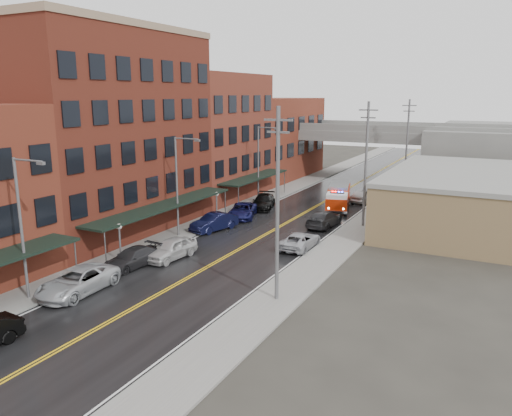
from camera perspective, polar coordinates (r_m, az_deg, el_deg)
The scene contains 32 objects.
road at distance 47.61m, azimuth 2.10°, elevation -2.51°, with size 11.00×160.00×0.02m, color black.
sidewalk_left at distance 51.01m, azimuth -5.35°, elevation -1.43°, with size 3.00×160.00×0.15m, color slate.
sidewalk_right at distance 45.11m, azimuth 10.54°, elevation -3.51°, with size 3.00×160.00×0.15m, color slate.
curb_left at distance 50.16m, azimuth -3.76°, elevation -1.64°, with size 0.30×160.00×0.15m, color gray.
curb_right at distance 45.58m, azimuth 8.55°, elevation -3.27°, with size 0.30×160.00×0.15m, color gray.
brick_building_b at distance 47.74m, azimuth -16.32°, elevation 8.00°, with size 9.00×20.00×18.00m, color #562516.
brick_building_c at distance 61.72m, azimuth -4.97°, elevation 8.08°, with size 9.00×15.00×15.00m, color maroon.
brick_building_far at distance 77.18m, azimuth 2.03°, elevation 7.97°, with size 9.00×20.00×12.00m, color maroon.
tan_building at distance 52.69m, azimuth 22.95°, elevation 0.76°, with size 14.00×22.00×5.00m, color olive.
right_far_block at distance 82.06m, azimuth 26.18°, elevation 5.55°, with size 18.00×30.00×8.00m, color slate.
awning_1 at distance 44.87m, azimuth -10.43°, elevation 0.25°, with size 2.60×18.00×3.09m.
awning_2 at distance 59.42m, azimuth -0.12°, elevation 3.55°, with size 2.60×13.00×3.09m.
globe_lamp_1 at distance 39.17m, azimuth -15.34°, elevation -2.89°, with size 0.44×0.44×3.12m.
globe_lamp_2 at distance 50.03m, azimuth -4.53°, elevation 0.94°, with size 0.44×0.44×3.12m.
street_lamp_0 at distance 33.37m, azimuth -25.08°, elevation -1.29°, with size 2.64×0.22×9.00m.
street_lamp_1 at distance 44.68m, azimuth -8.80°, elevation 3.13°, with size 2.64×0.22×9.00m.
street_lamp_2 at distance 58.23m, azimuth 0.48°, elevation 5.55°, with size 2.64×0.22×9.00m.
utility_pole_0 at distance 29.94m, azimuth 2.47°, elevation 0.63°, with size 1.80×0.24×12.00m.
utility_pole_1 at distance 48.58m, azimuth 12.45°, elevation 5.10°, with size 1.80×0.24×12.00m.
utility_pole_2 at distance 67.99m, azimuth 16.86°, elevation 7.01°, with size 1.80×0.24×12.00m.
overpass at distance 76.39m, azimuth 12.48°, elevation 7.61°, with size 40.00×10.00×7.50m.
fire_truck at distance 56.54m, azimuth 9.40°, elevation 1.29°, with size 4.26×7.60×2.65m.
parked_car_left_2 at distance 34.66m, azimuth -19.69°, elevation -7.89°, with size 2.69×5.83×1.62m, color #AFB3B7.
parked_car_left_3 at distance 38.52m, azimuth -13.95°, elevation -5.57°, with size 1.99×4.90×1.42m, color #28282A.
parked_car_left_4 at distance 39.76m, azimuth -9.70°, elevation -4.60°, with size 1.95×4.86×1.66m, color #BBBBBB.
parked_car_left_5 at distance 47.32m, azimuth -4.80°, elevation -1.62°, with size 1.74×4.99×1.65m, color black.
parked_car_left_6 at distance 52.09m, azimuth -1.54°, elevation -0.31°, with size 2.48×5.37×1.49m, color #131448.
parked_car_left_7 at distance 56.27m, azimuth 0.83°, elevation 0.73°, with size 2.20×5.41×1.57m, color black.
parked_car_right_0 at distance 41.96m, azimuth 5.07°, elevation -3.72°, with size 2.28×4.95×1.38m, color #A7A8AF.
parked_car_right_1 at distance 49.08m, azimuth 7.77°, elevation -1.23°, with size 2.16×5.32×1.54m, color #2B2B2D.
parked_car_right_2 at distance 60.97m, azimuth 12.05°, elevation 1.42°, with size 1.90×4.72×1.61m, color silver.
parked_car_right_3 at distance 66.46m, azimuth 14.24°, elevation 2.23°, with size 1.67×4.79×1.58m, color black.
Camera 1 is at (19.41, -11.58, 12.69)m, focal length 35.00 mm.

